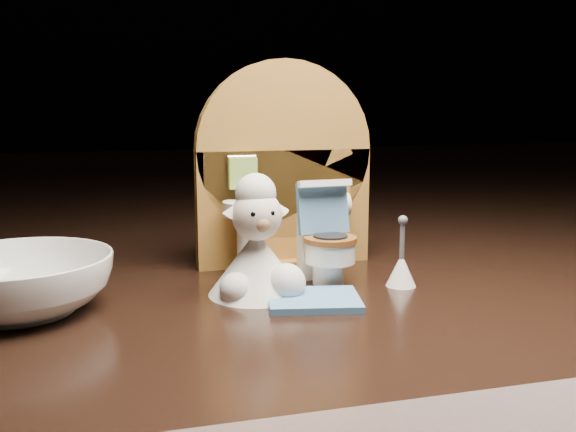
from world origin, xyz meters
name	(u,v)px	position (x,y,z in m)	size (l,w,h in m)	color
backdrop_panel	(283,177)	(0.00, 0.06, 0.07)	(0.13, 0.05, 0.15)	#A26D2A
toy_toilet	(325,245)	(0.01, 0.01, 0.03)	(0.04, 0.05, 0.07)	white
bath_mat	(314,300)	(-0.01, -0.03, 0.00)	(0.05, 0.05, 0.00)	teal
toilet_brush	(401,268)	(0.06, -0.01, 0.01)	(0.02, 0.02, 0.05)	white
plush_lamb	(258,253)	(-0.04, -0.01, 0.03)	(0.06, 0.06, 0.08)	silver
ceramic_bowl	(19,284)	(-0.18, -0.01, 0.02)	(0.11, 0.11, 0.03)	white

